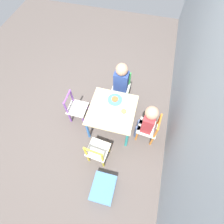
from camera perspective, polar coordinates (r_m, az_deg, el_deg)
The scene contains 12 objects.
ground_plane at distance 2.66m, azimuth 0.00°, elevation -4.07°, with size 6.00×6.00×0.00m, color #5B514C.
house_wall at distance 1.66m, azimuth 29.85°, elevation 9.93°, with size 6.00×0.06×2.60m.
kids_table at distance 2.32m, azimuth 0.00°, elevation 0.07°, with size 0.60×0.60×0.44m.
chair_orange at distance 2.41m, azimuth 12.09°, elevation -5.32°, with size 0.28×0.28×0.51m.
chair_green at distance 2.73m, azimuth 3.00°, elevation 8.03°, with size 0.26×0.26×0.51m.
chair_yellow at distance 2.25m, azimuth -4.82°, elevation -12.79°, with size 0.28×0.28×0.51m.
chair_purple at distance 2.56m, azimuth -11.64°, elevation 1.24°, with size 0.26×0.26×0.51m.
child_back at distance 2.24m, azimuth 11.48°, elevation -2.82°, with size 0.21×0.22×0.73m.
child_left at distance 2.53m, azimuth 2.90°, elevation 10.02°, with size 0.22×0.20×0.76m.
plate_back at distance 2.25m, azimuth 3.85°, elevation 0.10°, with size 0.16×0.16×0.03m.
plate_left at distance 2.34m, azimuth 0.96°, elevation 4.11°, with size 0.20×0.20×0.03m.
storage_bin at distance 2.33m, azimuth -2.85°, elevation -23.63°, with size 0.34×0.27×0.14m.
Camera 1 is at (1.14, 0.29, 2.38)m, focal length 28.00 mm.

